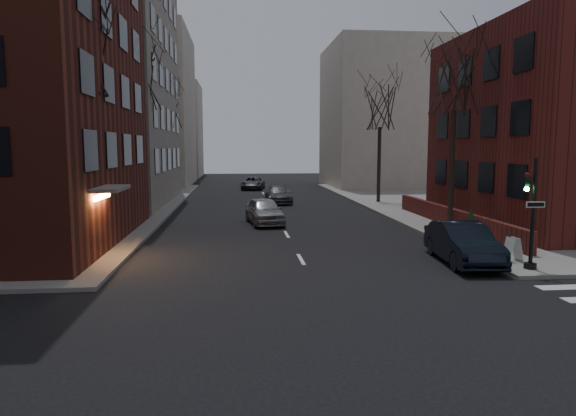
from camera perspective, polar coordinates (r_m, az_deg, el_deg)
The scene contains 20 objects.
ground at distance 9.74m, azimuth 10.90°, elevation -21.06°, with size 160.00×160.00×0.00m, color black.
building_left_tan at distance 45.63m, azimuth -25.36°, elevation 18.14°, with size 18.00×18.00×28.00m, color gray.
low_wall_right at distance 29.96m, azimuth 17.65°, elevation -0.97°, with size 0.35×16.00×1.00m, color #571C19.
building_distant_la at distance 64.61m, azimuth -17.09°, elevation 10.47°, with size 14.00×16.00×18.00m, color beige.
building_distant_ra at distance 60.93m, azimuth 11.22°, elevation 9.93°, with size 14.00×14.00×16.00m, color beige.
building_distant_lb at distance 80.95m, azimuth -13.26°, elevation 8.37°, with size 10.00×12.00×14.00m, color beige.
traffic_signal at distance 20.34m, azimuth 25.40°, elevation -1.28°, with size 0.76×0.44×4.00m.
tree_left_a at distance 23.43m, azimuth -21.97°, elevation 15.99°, with size 4.18×4.18×10.26m.
tree_left_b at distance 35.08m, azimuth -16.40°, elevation 13.70°, with size 4.40×4.40×10.80m.
tree_left_c at distance 48.77m, azimuth -13.29°, elevation 10.73°, with size 3.96×3.96×9.72m.
tree_right_a at distance 28.80m, azimuth 18.06°, elevation 13.44°, with size 3.96×3.96×9.72m.
tree_right_b at distance 41.92m, azimuth 10.21°, elevation 10.87°, with size 3.74×3.74×9.18m.
streetlamp_near at distance 30.76m, azimuth -16.38°, elevation 5.97°, with size 0.36×0.36×6.28m.
streetlamp_far at distance 50.56m, azimuth -12.20°, elevation 6.31°, with size 0.36×0.36×6.28m.
parked_sedan at distance 21.17m, azimuth 18.85°, elevation -3.72°, with size 1.70×4.88×1.61m, color black.
car_lane_silver at distance 30.32m, azimuth -2.64°, elevation -0.32°, with size 1.84×4.57×1.56m, color gray.
car_lane_gray at distance 41.59m, azimuth -1.06°, elevation 1.49°, with size 1.93×4.74×1.37m, color #3D3C41.
car_lane_far at distance 55.27m, azimuth -3.91°, elevation 2.78°, with size 2.24×4.85×1.35m, color #3F3F44.
sandwich_board at distance 21.63m, azimuth 23.70°, elevation -4.21°, with size 0.42×0.58×0.93m, color silver.
evergreen_shrub at distance 23.13m, azimuth 19.60°, elevation -2.21°, with size 1.10×1.10×1.84m, color black.
Camera 1 is at (-2.55, -8.24, 4.53)m, focal length 32.00 mm.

